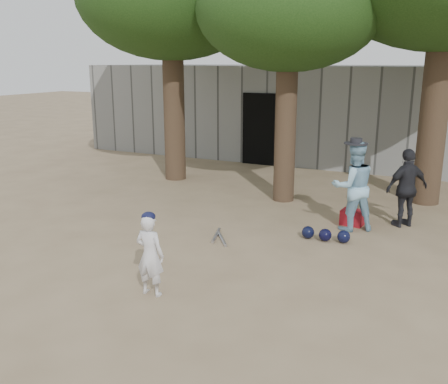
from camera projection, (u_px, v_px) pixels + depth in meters
The scene contains 8 objects.
ground at pixel (165, 257), 8.25m from camera, with size 70.00×70.00×0.00m, color #937C5E.
boy_player at pixel (150, 255), 6.80m from camera, with size 0.42×0.28×1.16m, color silver.
spectator_blue at pixel (353, 187), 9.41m from camera, with size 0.83×0.64×1.70m, color #8FC1DD.
spectator_dark at pixel (407, 188), 9.63m from camera, with size 0.90×0.37×1.54m, color black.
red_bag at pixel (352, 217), 9.86m from camera, with size 0.42×0.32×0.30m, color maroon.
back_building at pixel (327, 111), 16.87m from camera, with size 16.00×5.24×3.00m.
helmet_row at pixel (325, 235), 8.98m from camera, with size 0.87×0.29×0.23m.
bat_pile at pixel (219, 237), 9.12m from camera, with size 0.54×0.78×0.06m.
Camera 1 is at (4.21, -6.52, 3.15)m, focal length 40.00 mm.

